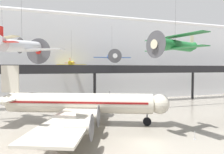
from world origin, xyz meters
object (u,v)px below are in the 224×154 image
(suspended_plane_blue_trainer, at_px, (112,56))
(stanchion_barrier, at_px, (195,137))
(suspended_plane_silver_racer, at_px, (22,46))
(airliner_silver_main, at_px, (79,103))
(suspended_plane_cream_biplane, at_px, (3,43))
(suspended_plane_green_biplane, at_px, (175,45))
(suspended_plane_yellow_lowwing, at_px, (72,63))

(suspended_plane_blue_trainer, xyz_separation_m, stanchion_barrier, (3.33, -23.78, -11.58))
(suspended_plane_silver_racer, xyz_separation_m, suspended_plane_blue_trainer, (17.24, 18.74, 0.27))
(airliner_silver_main, height_order, suspended_plane_cream_biplane, suspended_plane_cream_biplane)
(airliner_silver_main, bearing_deg, suspended_plane_green_biplane, -14.40)
(suspended_plane_yellow_lowwing, height_order, suspended_plane_cream_biplane, suspended_plane_cream_biplane)
(suspended_plane_cream_biplane, distance_m, stanchion_barrier, 32.62)
(suspended_plane_blue_trainer, distance_m, suspended_plane_cream_biplane, 22.55)
(suspended_plane_silver_racer, relative_size, suspended_plane_green_biplane, 0.95)
(suspended_plane_blue_trainer, distance_m, suspended_plane_green_biplane, 21.16)
(suspended_plane_green_biplane, bearing_deg, suspended_plane_cream_biplane, -44.38)
(suspended_plane_green_biplane, bearing_deg, stanchion_barrier, 100.26)
(suspended_plane_silver_racer, height_order, suspended_plane_yellow_lowwing, suspended_plane_silver_racer)
(suspended_plane_cream_biplane, bearing_deg, suspended_plane_blue_trainer, -16.07)
(suspended_plane_cream_biplane, bearing_deg, suspended_plane_silver_racer, -104.57)
(airliner_silver_main, distance_m, suspended_plane_green_biplane, 17.20)
(suspended_plane_green_biplane, bearing_deg, suspended_plane_yellow_lowwing, -83.57)
(airliner_silver_main, distance_m, suspended_plane_silver_racer, 12.98)
(stanchion_barrier, bearing_deg, suspended_plane_yellow_lowwing, 110.22)
(suspended_plane_yellow_lowwing, distance_m, stanchion_barrier, 35.31)
(suspended_plane_green_biplane, height_order, stanchion_barrier, suspended_plane_green_biplane)
(suspended_plane_blue_trainer, xyz_separation_m, suspended_plane_green_biplane, (2.13, -21.05, 0.39))
(suspended_plane_blue_trainer, relative_size, suspended_plane_green_biplane, 0.88)
(suspended_plane_blue_trainer, height_order, suspended_plane_green_biplane, suspended_plane_green_biplane)
(suspended_plane_blue_trainer, xyz_separation_m, suspended_plane_cream_biplane, (-21.41, -6.95, 1.40))
(suspended_plane_cream_biplane, xyz_separation_m, stanchion_barrier, (24.74, -16.83, -12.98))
(airliner_silver_main, distance_m, suspended_plane_blue_trainer, 17.73)
(suspended_plane_silver_racer, xyz_separation_m, suspended_plane_yellow_lowwing, (8.86, 26.73, -1.26))
(suspended_plane_blue_trainer, height_order, stanchion_barrier, suspended_plane_blue_trainer)
(suspended_plane_silver_racer, distance_m, suspended_plane_yellow_lowwing, 28.19)
(suspended_plane_silver_racer, height_order, stanchion_barrier, suspended_plane_silver_racer)
(suspended_plane_yellow_lowwing, bearing_deg, suspended_plane_blue_trainer, -119.32)
(suspended_plane_silver_racer, bearing_deg, suspended_plane_yellow_lowwing, 9.15)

